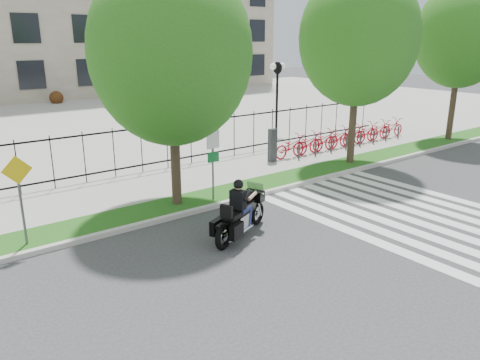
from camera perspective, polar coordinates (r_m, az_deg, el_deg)
ground at (r=12.93m, az=6.88°, el=-8.55°), size 120.00×120.00×0.00m
curb at (r=15.84m, az=-3.52°, el=-3.27°), size 60.00×0.20×0.15m
grass_verge at (r=16.51m, az=-5.18°, el=-2.46°), size 60.00×1.50×0.15m
sidewalk at (r=18.57m, az=-9.34°, el=-0.40°), size 60.00×3.50×0.15m
plaza at (r=34.70m, az=-23.45°, el=6.46°), size 80.00×34.00×0.10m
crosswalk_stripes at (r=16.44m, az=19.05°, el=-3.69°), size 5.70×8.00×0.01m
iron_fence at (r=19.80m, az=-11.92°, el=3.77°), size 30.00×0.06×2.00m
lamp_post_right at (r=27.38m, az=4.57°, el=12.01°), size 1.06×0.70×4.25m
street_tree_1 at (r=15.16m, az=-8.42°, el=15.19°), size 5.11×5.11×7.92m
street_tree_2 at (r=21.09m, az=14.26°, el=16.48°), size 5.02×5.02×8.29m
street_tree_3 at (r=28.11m, az=25.41°, el=15.68°), size 4.80×4.80×8.30m
bike_share_station at (r=24.76m, az=12.71°, el=5.22°), size 10.08×0.89×1.50m
sign_pole_regulatory at (r=15.96m, az=-3.32°, el=3.14°), size 0.50×0.09×2.50m
sign_pole_warning at (r=13.62m, az=-25.31°, el=-0.93°), size 0.78×0.09×2.49m
motorcycle_rider at (r=13.48m, az=0.13°, el=-4.08°), size 2.58×1.44×2.12m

